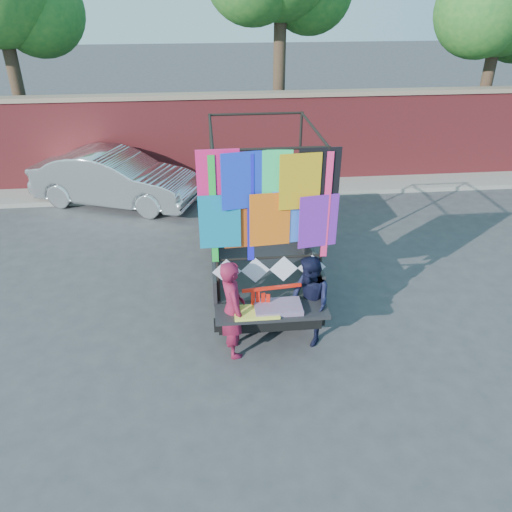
{
  "coord_description": "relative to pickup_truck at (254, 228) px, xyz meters",
  "views": [
    {
      "loc": [
        -1.24,
        -7.11,
        5.31
      ],
      "look_at": [
        -0.53,
        -0.06,
        1.39
      ],
      "focal_mm": 35.0,
      "sensor_mm": 36.0,
      "label": 1
    }
  ],
  "objects": [
    {
      "name": "sedan",
      "position": [
        -3.35,
        3.64,
        -0.12
      ],
      "size": [
        4.61,
        2.96,
        1.44
      ],
      "primitive_type": "imported",
      "rotation": [
        0.0,
        0.0,
        1.21
      ],
      "color": "silver",
      "rests_on": "ground"
    },
    {
      "name": "tree_right",
      "position": [
        7.87,
        6.0,
        3.92
      ],
      "size": [
        4.2,
        3.3,
        6.62
      ],
      "color": "#38281C",
      "rests_on": "ground"
    },
    {
      "name": "streamer_bundle",
      "position": [
        -0.09,
        -2.78,
        0.11
      ],
      "size": [
        0.94,
        0.14,
        0.65
      ],
      "color": "red",
      "rests_on": "ground"
    },
    {
      "name": "brick_wall",
      "position": [
        0.35,
        4.88,
        0.49
      ],
      "size": [
        30.0,
        0.45,
        2.61
      ],
      "color": "maroon",
      "rests_on": "ground"
    },
    {
      "name": "pickup_truck",
      "position": [
        0.0,
        0.0,
        0.0
      ],
      "size": [
        2.09,
        5.24,
        3.3
      ],
      "color": "black",
      "rests_on": "ground"
    },
    {
      "name": "man",
      "position": [
        0.64,
        -2.68,
        -0.05
      ],
      "size": [
        0.84,
        0.93,
        1.56
      ],
      "primitive_type": "imported",
      "rotation": [
        0.0,
        0.0,
        -1.18
      ],
      "color": "black",
      "rests_on": "ground"
    },
    {
      "name": "curb",
      "position": [
        0.35,
        4.18,
        -0.78
      ],
      "size": [
        30.0,
        1.2,
        0.12
      ],
      "primitive_type": "cube",
      "color": "gray",
      "rests_on": "ground"
    },
    {
      "name": "woman",
      "position": [
        -0.61,
        -2.85,
        0.0
      ],
      "size": [
        0.53,
        0.68,
        1.67
      ],
      "primitive_type": "imported",
      "rotation": [
        0.0,
        0.0,
        1.8
      ],
      "color": "maroon",
      "rests_on": "ground"
    },
    {
      "name": "ground",
      "position": [
        0.35,
        -2.12,
        -0.84
      ],
      "size": [
        90.0,
        90.0,
        0.0
      ],
      "primitive_type": "plane",
      "color": "#38383A",
      "rests_on": "ground"
    }
  ]
}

